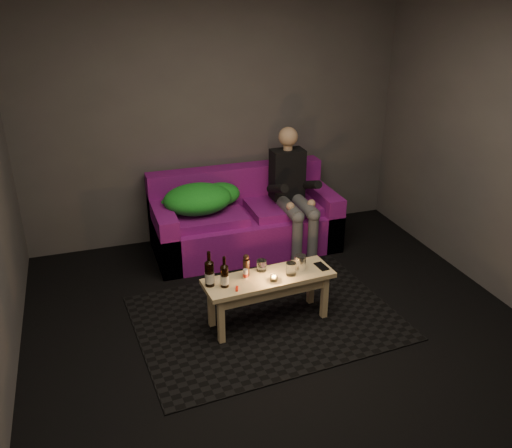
{
  "coord_description": "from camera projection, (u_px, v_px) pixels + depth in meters",
  "views": [
    {
      "loc": [
        -1.35,
        -3.1,
        2.6
      ],
      "look_at": [
        0.1,
        1.25,
        0.51
      ],
      "focal_mm": 38.0,
      "sensor_mm": 36.0,
      "label": 1
    }
  ],
  "objects": [
    {
      "name": "red_lighter",
      "position": [
        237.0,
        289.0,
        4.13
      ],
      "size": [
        0.04,
        0.07,
        0.01
      ],
      "primitive_type": "cube",
      "rotation": [
        0.0,
        0.0,
        -0.34
      ],
      "color": "red",
      "rests_on": "coffee_table"
    },
    {
      "name": "person",
      "position": [
        292.0,
        189.0,
        5.49
      ],
      "size": [
        0.34,
        0.78,
        1.25
      ],
      "color": "black",
      "rests_on": "sofa"
    },
    {
      "name": "pepper_mill",
      "position": [
        246.0,
        268.0,
        4.3
      ],
      "size": [
        0.07,
        0.07,
        0.14
      ],
      "primitive_type": "cylinder",
      "rotation": [
        0.0,
        0.0,
        -0.41
      ],
      "color": "black",
      "rests_on": "coffee_table"
    },
    {
      "name": "green_blanket",
      "position": [
        201.0,
        198.0,
        5.37
      ],
      "size": [
        0.82,
        0.56,
        0.28
      ],
      "color": "#1A9423",
      "rests_on": "sofa"
    },
    {
      "name": "beer_bottle_a",
      "position": [
        209.0,
        273.0,
        4.14
      ],
      "size": [
        0.07,
        0.07,
        0.29
      ],
      "color": "black",
      "rests_on": "coffee_table"
    },
    {
      "name": "sofa",
      "position": [
        244.0,
        221.0,
        5.64
      ],
      "size": [
        1.87,
        0.84,
        0.8
      ],
      "color": "#7A107C",
      "rests_on": "floor"
    },
    {
      "name": "room",
      "position": [
        277.0,
        125.0,
        3.87
      ],
      "size": [
        4.5,
        4.5,
        4.5
      ],
      "color": "silver",
      "rests_on": "ground"
    },
    {
      "name": "coffee_table",
      "position": [
        269.0,
        285.0,
        4.35
      ],
      "size": [
        1.08,
        0.41,
        0.43
      ],
      "rotation": [
        0.0,
        0.0,
        0.07
      ],
      "color": "#E8C088",
      "rests_on": "rug"
    },
    {
      "name": "salt_shaker",
      "position": [
        245.0,
        274.0,
        4.27
      ],
      "size": [
        0.04,
        0.04,
        0.08
      ],
      "primitive_type": "cylinder",
      "rotation": [
        0.0,
        0.0,
        -0.11
      ],
      "color": "silver",
      "rests_on": "coffee_table"
    },
    {
      "name": "steel_cup",
      "position": [
        300.0,
        263.0,
        4.39
      ],
      "size": [
        0.12,
        0.12,
        0.13
      ],
      "primitive_type": "cylinder",
      "rotation": [
        0.0,
        0.0,
        0.36
      ],
      "color": "silver",
      "rests_on": "coffee_table"
    },
    {
      "name": "rug",
      "position": [
        266.0,
        318.0,
        4.53
      ],
      "size": [
        2.22,
        1.68,
        0.01
      ],
      "primitive_type": "cube",
      "rotation": [
        0.0,
        0.0,
        0.07
      ],
      "color": "black",
      "rests_on": "floor"
    },
    {
      "name": "beer_bottle_b",
      "position": [
        224.0,
        276.0,
        4.13
      ],
      "size": [
        0.06,
        0.06,
        0.26
      ],
      "color": "black",
      "rests_on": "coffee_table"
    },
    {
      "name": "tealight",
      "position": [
        274.0,
        278.0,
        4.24
      ],
      "size": [
        0.06,
        0.06,
        0.04
      ],
      "color": "white",
      "rests_on": "coffee_table"
    },
    {
      "name": "smartphone",
      "position": [
        321.0,
        266.0,
        4.45
      ],
      "size": [
        0.09,
        0.15,
        0.01
      ],
      "primitive_type": "cube",
      "rotation": [
        0.0,
        0.0,
        0.11
      ],
      "color": "black",
      "rests_on": "coffee_table"
    },
    {
      "name": "tumbler_back",
      "position": [
        262.0,
        265.0,
        4.38
      ],
      "size": [
        0.1,
        0.1,
        0.09
      ],
      "primitive_type": "cylinder",
      "rotation": [
        0.0,
        0.0,
        0.4
      ],
      "color": "white",
      "rests_on": "coffee_table"
    },
    {
      "name": "tumbler_front",
      "position": [
        291.0,
        269.0,
        4.32
      ],
      "size": [
        0.11,
        0.11,
        0.1
      ],
      "primitive_type": "cylinder",
      "rotation": [
        0.0,
        0.0,
        -0.33
      ],
      "color": "white",
      "rests_on": "coffee_table"
    },
    {
      "name": "floor",
      "position": [
        295.0,
        350.0,
        4.14
      ],
      "size": [
        4.5,
        4.5,
        0.0
      ],
      "primitive_type": "plane",
      "color": "black",
      "rests_on": "ground"
    }
  ]
}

